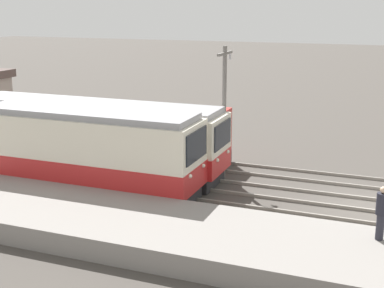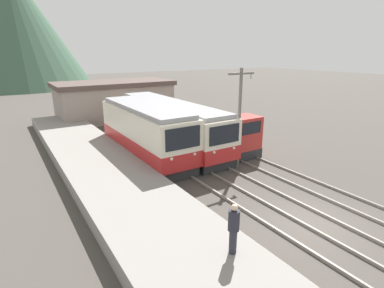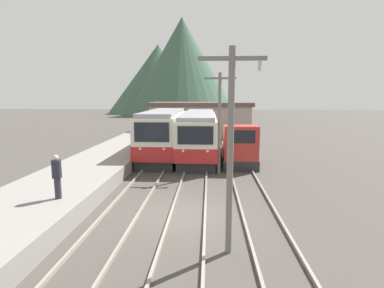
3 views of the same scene
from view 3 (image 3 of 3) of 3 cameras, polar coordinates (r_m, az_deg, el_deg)
The scene contains 13 objects.
ground_plane at distance 13.01m, azimuth -1.64°, elevation -13.34°, with size 200.00×200.00×0.00m, color #47423D.
platform_left at distance 14.74m, azimuth -27.04°, elevation -9.91°, with size 4.50×54.00×0.82m, color gray.
track_left at distance 13.44m, azimuth -13.03°, elevation -12.49°, with size 1.54×60.00×0.14m.
track_center at distance 12.96m, azimuth -0.74°, elevation -13.07°, with size 1.54×60.00×0.14m.
track_right at distance 13.11m, azimuth 12.81°, elevation -13.04°, with size 1.54×60.00×0.14m.
commuter_train_left at distance 24.33m, azimuth -5.39°, elevation 1.53°, with size 2.84×10.33×3.82m.
commuter_train_center at distance 25.59m, azimuth 1.34°, elevation 1.74°, with size 2.84×13.80×3.60m.
shunting_locomotive at distance 22.17m, azimuth 8.79°, elevation -0.74°, with size 2.40×5.44×3.00m.
catenary_mast_near at distance 9.15m, azimuth 7.38°, elevation -0.12°, with size 2.00×0.20×6.40m.
catenary_mast_mid at distance 19.02m, azimuth 5.27°, elevation 4.70°, with size 2.00×0.20×6.40m.
person_on_platform at distance 13.34m, azimuth -24.33°, elevation -5.38°, with size 0.38×0.38×1.81m.
station_building at distance 38.09m, azimuth 1.68°, elevation 4.84°, with size 12.60×6.30×4.19m.
mountain_backdrop at distance 85.70m, azimuth -4.02°, elevation 13.42°, with size 37.42×38.24×25.15m.
Camera 3 is at (1.05, -11.97, 4.97)m, focal length 28.00 mm.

